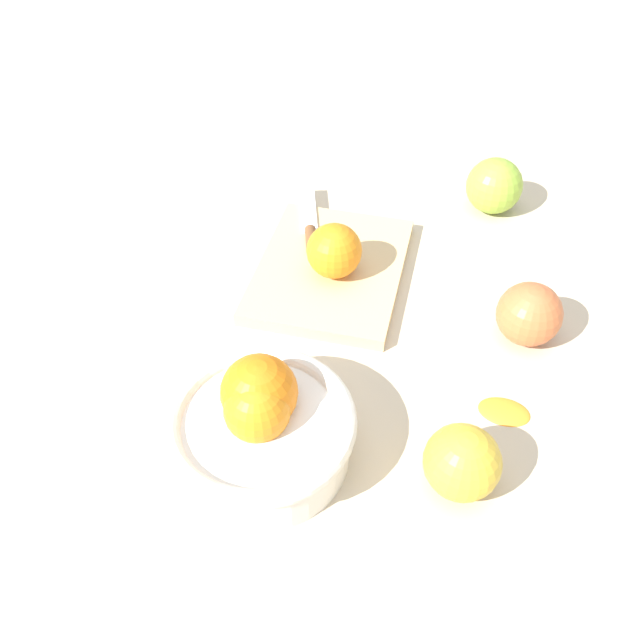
# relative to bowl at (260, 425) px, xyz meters

# --- Properties ---
(ground_plane) EXTENTS (2.40, 2.40, 0.00)m
(ground_plane) POSITION_rel_bowl_xyz_m (0.19, -0.12, -0.04)
(ground_plane) COLOR beige
(bowl) EXTENTS (0.18, 0.18, 0.10)m
(bowl) POSITION_rel_bowl_xyz_m (0.00, 0.00, 0.00)
(bowl) COLOR white
(bowl) RESTS_ON ground_plane
(cutting_board) EXTENTS (0.26, 0.22, 0.02)m
(cutting_board) POSITION_rel_bowl_xyz_m (0.26, -0.06, -0.03)
(cutting_board) COLOR #DBB77F
(cutting_board) RESTS_ON ground_plane
(orange_on_board) EXTENTS (0.07, 0.07, 0.07)m
(orange_on_board) POSITION_rel_bowl_xyz_m (0.24, -0.07, 0.01)
(orange_on_board) COLOR orange
(orange_on_board) RESTS_ON cutting_board
(knife) EXTENTS (0.16, 0.03, 0.01)m
(knife) POSITION_rel_bowl_xyz_m (0.33, -0.04, -0.02)
(knife) COLOR silver
(knife) RESTS_ON cutting_board
(apple_front_left) EXTENTS (0.07, 0.07, 0.07)m
(apple_front_left) POSITION_rel_bowl_xyz_m (-0.03, -0.18, -0.01)
(apple_front_left) COLOR gold
(apple_front_left) RESTS_ON ground_plane
(apple_front_right) EXTENTS (0.08, 0.08, 0.08)m
(apple_front_right) POSITION_rel_bowl_xyz_m (0.40, -0.28, -0.00)
(apple_front_right) COLOR #8EB738
(apple_front_right) RESTS_ON ground_plane
(apple_front_left_2) EXTENTS (0.07, 0.07, 0.07)m
(apple_front_left_2) POSITION_rel_bowl_xyz_m (0.15, -0.28, -0.00)
(apple_front_left_2) COLOR #CC6638
(apple_front_left_2) RESTS_ON ground_plane
(citrus_peel) EXTENTS (0.05, 0.06, 0.01)m
(citrus_peel) POSITION_rel_bowl_xyz_m (0.05, -0.24, -0.04)
(citrus_peel) COLOR orange
(citrus_peel) RESTS_ON ground_plane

